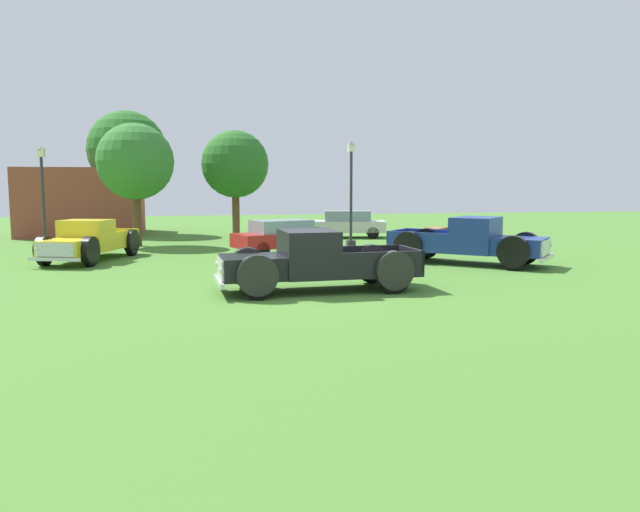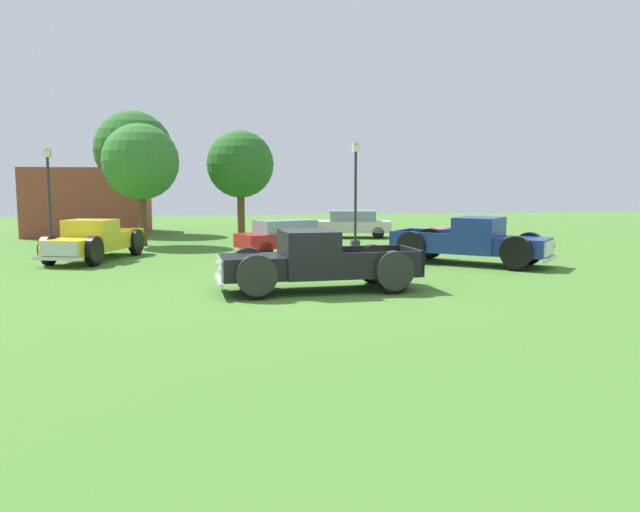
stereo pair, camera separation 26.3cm
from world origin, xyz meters
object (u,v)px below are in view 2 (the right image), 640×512
Objects in this scene: picnic_table at (439,234)px; oak_tree_west at (134,150)px; pickup_truck_foreground at (306,262)px; oak_tree_east at (240,165)px; sedan_distant_a at (287,236)px; oak_tree_center at (141,162)px; pickup_truck_behind_right at (481,242)px; lamp_post_near at (356,192)px; lamp_post_far at (49,195)px; sedan_distant_b at (351,223)px; pickup_truck_behind_left at (90,241)px.

picnic_table is 16.98m from oak_tree_west.
pickup_truck_foreground is at bearing -72.20° from oak_tree_west.
sedan_distant_a is at bearing -77.19° from oak_tree_east.
oak_tree_center is at bearing 170.63° from picnic_table.
oak_tree_west is at bearing 129.93° from pickup_truck_behind_right.
oak_tree_west is (-6.25, 19.48, 3.77)m from pickup_truck_foreground.
pickup_truck_behind_right is 1.14× the size of lamp_post_near.
pickup_truck_behind_right is at bearing -28.45° from lamp_post_far.
lamp_post_near reaches higher than pickup_truck_foreground.
oak_tree_west is 1.23× the size of oak_tree_center.
sedan_distant_a is 0.98× the size of sedan_distant_b.
sedan_distant_a is (7.19, 1.16, -0.01)m from pickup_truck_behind_left.
lamp_post_far is at bearing -111.72° from oak_tree_west.
oak_tree_west is (0.28, 11.93, 3.81)m from pickup_truck_behind_left.
oak_tree_center is at bearing 76.72° from pickup_truck_behind_left.
sedan_distant_b is 1.88× the size of picnic_table.
oak_tree_center is (-9.24, 1.83, 1.30)m from lamp_post_near.
oak_tree_west is (-12.88, 15.39, 3.75)m from pickup_truck_behind_right.
lamp_post_near is at bearing -11.18° from oak_tree_center.
lamp_post_far is 16.96m from picnic_table.
sedan_distant_a is 7.18m from oak_tree_east.
sedan_distant_b is at bearing 79.32° from lamp_post_near.
lamp_post_far is 7.79m from oak_tree_west.
oak_tree_center is at bearing 112.13° from pickup_truck_foreground.
pickup_truck_behind_right is (6.63, 4.08, 0.02)m from pickup_truck_foreground.
lamp_post_far is at bearing 173.65° from lamp_post_near.
sedan_distant_b is at bearing 3.28° from oak_tree_east.
sedan_distant_a is at bearing -21.75° from lamp_post_far.
pickup_truck_foreground is at bearing -94.27° from sedan_distant_a.
lamp_post_far is 0.80× the size of oak_tree_center.
sedan_distant_b is 6.33m from oak_tree_east.
pickup_truck_behind_right is at bearing 31.62° from pickup_truck_foreground.
lamp_post_far is (-13.80, -2.85, 1.52)m from sedan_distant_b.
oak_tree_center reaches higher than sedan_distant_a.
pickup_truck_behind_right reaches higher than pickup_truck_behind_left.
sedan_distant_b is at bearing 122.81° from picnic_table.
oak_tree_east is at bearing 124.05° from pickup_truck_behind_right.
pickup_truck_behind_left is 0.99× the size of pickup_truck_behind_right.
pickup_truck_behind_right is at bearing -50.07° from oak_tree_west.
sedan_distant_a is at bearing -144.14° from lamp_post_near.
pickup_truck_foreground is 15.53m from lamp_post_far.
pickup_truck_foreground is 0.79× the size of oak_tree_west.
picnic_table is 0.43× the size of oak_tree_center.
pickup_truck_foreground is 20.80m from oak_tree_west.
picnic_table is 13.59m from oak_tree_center.
oak_tree_center reaches higher than lamp_post_near.
lamp_post_near is 13.39m from oak_tree_west.
pickup_truck_behind_right is at bearing -14.73° from pickup_truck_behind_left.
pickup_truck_behind_left is 12.53m from oak_tree_west.
oak_tree_east reaches higher than sedan_distant_b.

